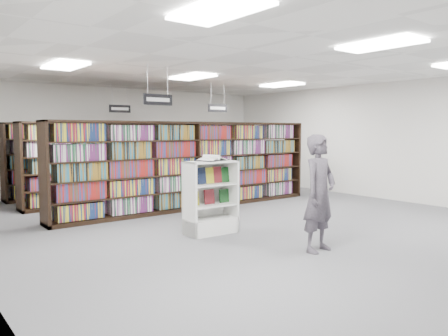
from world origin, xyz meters
TOP-DOWN VIEW (x-y plane):
  - floor at (0.00, 0.00)m, footprint 12.00×12.00m
  - ceiling at (0.00, 0.00)m, footprint 10.00×12.00m
  - wall_back at (0.00, 6.00)m, footprint 10.00×0.10m
  - wall_right at (5.00, 0.00)m, footprint 0.10×12.00m
  - bookshelf_row_near at (0.00, 2.00)m, footprint 7.00×0.60m
  - bookshelf_row_mid at (0.00, 4.00)m, footprint 7.00×0.60m
  - bookshelf_row_far at (0.00, 5.70)m, footprint 7.00×0.60m
  - aisle_sign_left at (-1.50, 1.00)m, footprint 0.65×0.02m
  - aisle_sign_right at (1.50, 3.00)m, footprint 0.65×0.02m
  - aisle_sign_center at (-0.50, 5.00)m, footprint 0.65×0.02m
  - troffer_front_left at (-3.00, -3.00)m, footprint 0.60×1.20m
  - troffer_front_center at (0.00, -3.00)m, footprint 0.60×1.20m
  - troffer_back_left at (-3.00, 2.00)m, footprint 0.60×1.20m
  - troffer_back_center at (0.00, 2.00)m, footprint 0.60×1.20m
  - troffer_back_right at (3.00, 2.00)m, footprint 0.60×1.20m
  - endcap_display at (-1.19, -0.33)m, footprint 0.97×0.51m
  - open_book at (-1.11, -0.30)m, footprint 0.74×0.60m
  - shopper at (-0.54, -2.36)m, footprint 0.73×0.53m

SIDE VIEW (x-z plane):
  - floor at x=0.00m, z-range 0.00..0.00m
  - endcap_display at x=-1.19m, z-range -0.21..1.13m
  - shopper at x=-0.54m, z-range 0.00..1.84m
  - bookshelf_row_near at x=0.00m, z-range 0.00..2.10m
  - bookshelf_row_mid at x=0.00m, z-range 0.00..2.10m
  - bookshelf_row_far at x=0.00m, z-range 0.00..2.10m
  - open_book at x=-1.11m, z-range 1.31..1.44m
  - wall_back at x=0.00m, z-range 0.00..3.20m
  - wall_right at x=5.00m, z-range 0.00..3.20m
  - aisle_sign_left at x=-1.50m, z-range 2.13..2.93m
  - aisle_sign_right at x=1.50m, z-range 2.13..2.93m
  - aisle_sign_center at x=-0.50m, z-range 2.13..2.93m
  - troffer_front_left at x=-3.00m, z-range 3.14..3.18m
  - troffer_front_center at x=0.00m, z-range 3.14..3.18m
  - troffer_back_left at x=-3.00m, z-range 3.14..3.18m
  - troffer_back_center at x=0.00m, z-range 3.14..3.18m
  - troffer_back_right at x=3.00m, z-range 3.14..3.18m
  - ceiling at x=0.00m, z-range 3.15..3.25m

